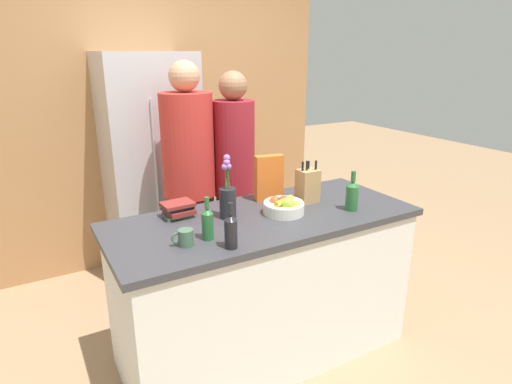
# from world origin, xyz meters

# --- Properties ---
(ground_plane) EXTENTS (14.00, 14.00, 0.00)m
(ground_plane) POSITION_xyz_m (0.00, 0.00, 0.00)
(ground_plane) COLOR #A37F5B
(kitchen_island) EXTENTS (1.82, 0.77, 0.94)m
(kitchen_island) POSITION_xyz_m (0.00, 0.00, 0.47)
(kitchen_island) COLOR silver
(kitchen_island) RESTS_ON ground_plane
(back_wall_wood) EXTENTS (3.02, 0.12, 2.60)m
(back_wall_wood) POSITION_xyz_m (0.00, 1.75, 1.30)
(back_wall_wood) COLOR #AD7A4C
(back_wall_wood) RESTS_ON ground_plane
(refrigerator) EXTENTS (0.71, 0.62, 1.86)m
(refrigerator) POSITION_xyz_m (-0.26, 1.39, 0.93)
(refrigerator) COLOR #B7B7BC
(refrigerator) RESTS_ON ground_plane
(fruit_bowl) EXTENTS (0.24, 0.24, 0.11)m
(fruit_bowl) POSITION_xyz_m (0.12, -0.02, 0.99)
(fruit_bowl) COLOR silver
(fruit_bowl) RESTS_ON kitchen_island
(knife_block) EXTENTS (0.13, 0.11, 0.27)m
(knife_block) POSITION_xyz_m (0.37, 0.08, 1.04)
(knife_block) COLOR tan
(knife_block) RESTS_ON kitchen_island
(flower_vase) EXTENTS (0.10, 0.10, 0.37)m
(flower_vase) POSITION_xyz_m (-0.20, 0.08, 1.06)
(flower_vase) COLOR #232328
(flower_vase) RESTS_ON kitchen_island
(cereal_box) EXTENTS (0.19, 0.09, 0.29)m
(cereal_box) POSITION_xyz_m (0.18, 0.24, 1.08)
(cereal_box) COLOR orange
(cereal_box) RESTS_ON kitchen_island
(coffee_mug) EXTENTS (0.11, 0.08, 0.08)m
(coffee_mug) POSITION_xyz_m (-0.54, -0.15, 0.98)
(coffee_mug) COLOR #42664C
(coffee_mug) RESTS_ON kitchen_island
(book_stack) EXTENTS (0.19, 0.16, 0.09)m
(book_stack) POSITION_xyz_m (-0.44, 0.24, 0.98)
(book_stack) COLOR #3D6047
(book_stack) RESTS_ON kitchen_island
(bottle_oil) EXTENTS (0.08, 0.08, 0.24)m
(bottle_oil) POSITION_xyz_m (0.51, -0.18, 1.03)
(bottle_oil) COLOR #286633
(bottle_oil) RESTS_ON kitchen_island
(bottle_vinegar) EXTENTS (0.06, 0.06, 0.23)m
(bottle_vinegar) POSITION_xyz_m (-0.42, -0.14, 1.03)
(bottle_vinegar) COLOR #286633
(bottle_vinegar) RESTS_ON kitchen_island
(bottle_wine) EXTENTS (0.06, 0.06, 0.24)m
(bottle_wine) POSITION_xyz_m (-0.36, -0.29, 1.03)
(bottle_wine) COLOR black
(bottle_wine) RESTS_ON kitchen_island
(person_at_sink) EXTENTS (0.37, 0.37, 1.80)m
(person_at_sink) POSITION_xyz_m (-0.16, 0.78, 1.01)
(person_at_sink) COLOR #383842
(person_at_sink) RESTS_ON ground_plane
(person_in_blue) EXTENTS (0.30, 0.30, 1.73)m
(person_in_blue) POSITION_xyz_m (0.17, 0.71, 0.99)
(person_in_blue) COLOR #383842
(person_in_blue) RESTS_ON ground_plane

